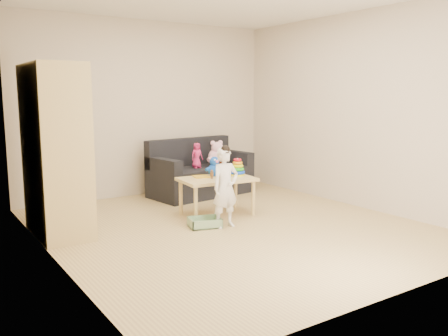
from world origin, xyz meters
TOP-DOWN VIEW (x-y plane):
  - room at (0.00, 0.00)m, footprint 4.50×4.50m
  - wardrobe at (-1.74, 0.83)m, footprint 0.51×1.02m
  - sofa at (0.61, 1.72)m, footprint 1.61×0.95m
  - play_table at (0.14, 0.55)m, footprint 0.96×0.66m
  - storage_bin at (-0.27, 0.17)m, footprint 0.42×0.36m
  - toddler at (-0.07, 0.04)m, footprint 0.33×0.22m
  - pink_bear at (0.86, 1.68)m, footprint 0.33×0.29m
  - doll at (0.51, 1.67)m, footprint 0.19×0.13m
  - ring_stacker at (0.46, 0.55)m, footprint 0.20×0.20m
  - brown_bottle at (0.32, 0.73)m, footprint 0.09×0.09m
  - blue_plush at (0.18, 0.68)m, footprint 0.24×0.21m
  - wooden_figure at (0.05, 0.52)m, footprint 0.05×0.04m
  - yellow_book at (0.01, 0.70)m, footprint 0.23×0.23m

SIDE VIEW (x-z plane):
  - storage_bin at x=-0.27m, z-range 0.00..0.11m
  - sofa at x=0.61m, z-range 0.00..0.43m
  - play_table at x=0.14m, z-range 0.00..0.48m
  - toddler at x=-0.07m, z-range 0.00..0.90m
  - yellow_book at x=0.01m, z-range 0.48..0.49m
  - wooden_figure at x=0.05m, z-range 0.48..0.59m
  - ring_stacker at x=0.46m, z-range 0.46..0.68m
  - brown_bottle at x=0.32m, z-range 0.46..0.72m
  - pink_bear at x=0.86m, z-range 0.43..0.76m
  - blue_plush at x=0.18m, z-range 0.48..0.74m
  - doll at x=0.51m, z-range 0.43..0.80m
  - wardrobe at x=-1.74m, z-range 0.00..1.83m
  - room at x=0.00m, z-range -0.95..3.55m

